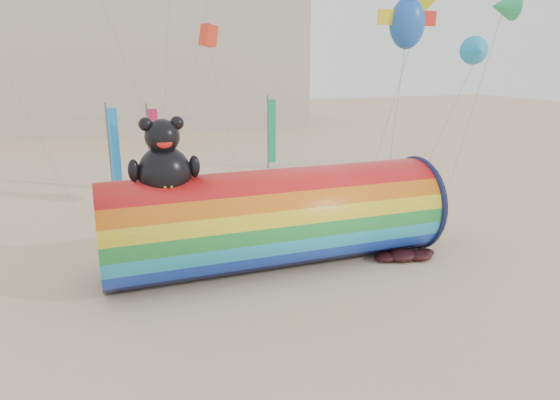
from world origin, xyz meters
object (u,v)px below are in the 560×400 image
object	(u,v)px
hotel_building	(22,33)
kite_handler	(381,226)
windsock_assembly	(276,215)
fabric_bundle	(405,255)

from	to	relation	value
hotel_building	kite_handler	distance (m)	48.65
hotel_building	windsock_assembly	size ratio (longest dim) A/B	4.78
hotel_building	kite_handler	bearing A→B (deg)	-69.26
hotel_building	windsock_assembly	bearing A→B (deg)	-74.79
windsock_assembly	fabric_bundle	world-z (taller)	windsock_assembly
hotel_building	kite_handler	size ratio (longest dim) A/B	34.19
hotel_building	fabric_bundle	bearing A→B (deg)	-69.70
kite_handler	fabric_bundle	world-z (taller)	kite_handler
kite_handler	fabric_bundle	size ratio (longest dim) A/B	0.67
hotel_building	windsock_assembly	distance (m)	47.21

